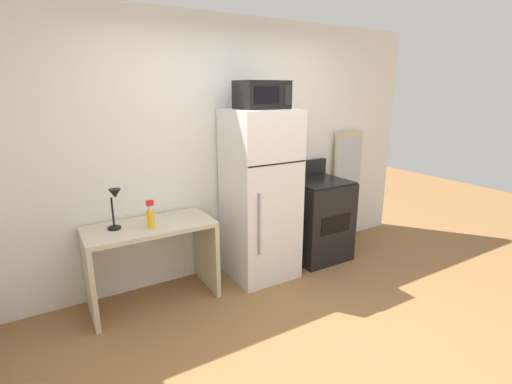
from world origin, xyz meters
TOP-DOWN VIEW (x-y plane):
  - ground_plane at (0.00, 0.00)m, footprint 12.00×12.00m
  - wall_back_white at (0.00, 1.70)m, footprint 5.00×0.10m
  - desk at (-0.90, 1.36)m, footprint 1.11×0.53m
  - desk_lamp at (-1.16, 1.40)m, footprint 0.14×0.12m
  - spray_bottle at (-0.90, 1.27)m, footprint 0.06×0.06m
  - refrigerator at (0.23, 1.32)m, footprint 0.65×0.64m
  - microwave at (0.23, 1.30)m, footprint 0.46×0.35m
  - oven_range at (1.01, 1.33)m, footprint 0.64×0.61m
  - leaning_mirror at (1.68, 1.59)m, footprint 0.44×0.03m

SIDE VIEW (x-z plane):
  - ground_plane at x=0.00m, z-range 0.00..0.00m
  - oven_range at x=1.01m, z-range -0.08..1.02m
  - desk at x=-0.90m, z-range 0.14..0.89m
  - leaning_mirror at x=1.68m, z-range 0.00..1.40m
  - spray_bottle at x=-0.90m, z-range 0.72..0.97m
  - refrigerator at x=0.23m, z-range 0.00..1.72m
  - desk_lamp at x=-1.16m, z-range 0.81..1.17m
  - wall_back_white at x=0.00m, z-range 0.00..2.60m
  - microwave at x=0.23m, z-range 1.72..1.98m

